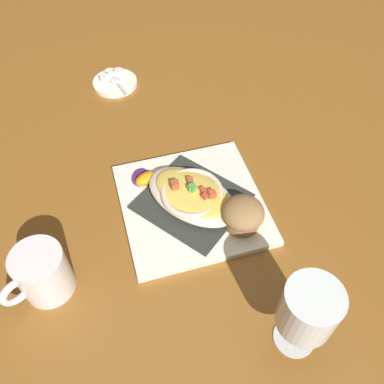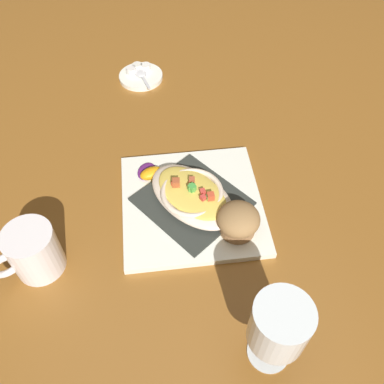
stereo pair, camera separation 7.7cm
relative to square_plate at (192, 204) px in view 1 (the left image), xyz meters
name	(u,v)px [view 1 (the left image)]	position (x,y,z in m)	size (l,w,h in m)	color
ground_plane	(192,206)	(0.00, 0.00, -0.01)	(2.60, 2.60, 0.00)	brown
square_plate	(192,204)	(0.00, 0.00, 0.00)	(0.27, 0.27, 0.01)	white
folded_napkin	(192,201)	(0.00, 0.00, 0.01)	(0.18, 0.17, 0.00)	#2D312D
gratin_dish	(192,194)	(0.00, 0.00, 0.03)	(0.22, 0.21, 0.05)	beige
muffin	(243,214)	(0.06, 0.08, 0.03)	(0.08, 0.08, 0.06)	#9A6C44
orange_garnish	(145,178)	(-0.07, -0.08, 0.01)	(0.06, 0.06, 0.02)	#5D2069
coffee_mug	(43,275)	(0.13, -0.26, 0.04)	(0.09, 0.11, 0.09)	white
stemmed_glass	(308,311)	(0.28, 0.11, 0.10)	(0.08, 0.08, 0.15)	white
creamer_saucer	(115,83)	(-0.41, -0.12, 0.00)	(0.11, 0.11, 0.01)	white
spoon	(115,80)	(-0.41, -0.12, 0.01)	(0.09, 0.05, 0.01)	silver
creamer_cup_0	(119,73)	(-0.43, -0.11, 0.01)	(0.02, 0.02, 0.02)	white
creamer_cup_1	(110,73)	(-0.43, -0.13, 0.01)	(0.02, 0.02, 0.02)	white
creamer_cup_2	(104,78)	(-0.42, -0.15, 0.01)	(0.02, 0.02, 0.02)	white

